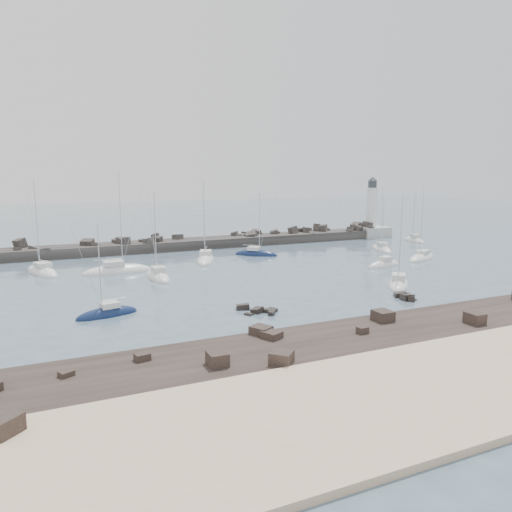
{
  "coord_description": "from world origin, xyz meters",
  "views": [
    {
      "loc": [
        -26.23,
        -56.5,
        15.05
      ],
      "look_at": [
        5.32,
        12.0,
        2.26
      ],
      "focal_mm": 35.0,
      "sensor_mm": 36.0,
      "label": 1
    }
  ],
  "objects_px": {
    "lighthouse": "(371,223)",
    "sailboat_7": "(256,255)",
    "sailboat_5": "(206,260)",
    "sailboat_6": "(398,285)",
    "sailboat_9": "(382,250)",
    "sailboat_4": "(117,272)",
    "sailboat_11": "(414,241)",
    "sailboat_10": "(422,258)",
    "sailboat_1": "(42,272)",
    "sailboat_3": "(158,277)",
    "sailboat_2": "(107,314)",
    "sailboat_8": "(384,265)"
  },
  "relations": [
    {
      "from": "sailboat_2",
      "to": "sailboat_4",
      "type": "bearing_deg",
      "value": 78.15
    },
    {
      "from": "sailboat_4",
      "to": "sailboat_7",
      "type": "bearing_deg",
      "value": 12.08
    },
    {
      "from": "sailboat_5",
      "to": "sailboat_6",
      "type": "xyz_separation_m",
      "value": [
        17.32,
        -28.32,
        -0.0
      ]
    },
    {
      "from": "sailboat_11",
      "to": "sailboat_6",
      "type": "bearing_deg",
      "value": -134.68
    },
    {
      "from": "sailboat_1",
      "to": "sailboat_7",
      "type": "distance_m",
      "value": 35.98
    },
    {
      "from": "sailboat_3",
      "to": "sailboat_6",
      "type": "xyz_separation_m",
      "value": [
        27.93,
        -18.35,
        -0.0
      ]
    },
    {
      "from": "sailboat_7",
      "to": "sailboat_1",
      "type": "bearing_deg",
      "value": -177.8
    },
    {
      "from": "sailboat_2",
      "to": "sailboat_10",
      "type": "height_order",
      "value": "sailboat_10"
    },
    {
      "from": "sailboat_6",
      "to": "sailboat_9",
      "type": "xyz_separation_m",
      "value": [
        17.54,
        25.37,
        -0.01
      ]
    },
    {
      "from": "sailboat_7",
      "to": "sailboat_11",
      "type": "xyz_separation_m",
      "value": [
        38.78,
        1.84,
        0.02
      ]
    },
    {
      "from": "sailboat_6",
      "to": "sailboat_8",
      "type": "xyz_separation_m",
      "value": [
        7.35,
        12.06,
        -0.01
      ]
    },
    {
      "from": "lighthouse",
      "to": "sailboat_1",
      "type": "distance_m",
      "value": 73.25
    },
    {
      "from": "sailboat_4",
      "to": "sailboat_8",
      "type": "bearing_deg",
      "value": -17.81
    },
    {
      "from": "sailboat_1",
      "to": "sailboat_10",
      "type": "distance_m",
      "value": 62.19
    },
    {
      "from": "lighthouse",
      "to": "sailboat_1",
      "type": "relative_size",
      "value": 0.97
    },
    {
      "from": "sailboat_3",
      "to": "sailboat_9",
      "type": "distance_m",
      "value": 46.0
    },
    {
      "from": "sailboat_7",
      "to": "sailboat_11",
      "type": "relative_size",
      "value": 1.1
    },
    {
      "from": "sailboat_4",
      "to": "sailboat_11",
      "type": "xyz_separation_m",
      "value": [
        64.4,
        7.32,
        0.01
      ]
    },
    {
      "from": "sailboat_10",
      "to": "sailboat_11",
      "type": "relative_size",
      "value": 1.2
    },
    {
      "from": "sailboat_1",
      "to": "sailboat_4",
      "type": "relative_size",
      "value": 0.92
    },
    {
      "from": "sailboat_5",
      "to": "sailboat_7",
      "type": "relative_size",
      "value": 1.17
    },
    {
      "from": "sailboat_2",
      "to": "sailboat_4",
      "type": "distance_m",
      "value": 23.5
    },
    {
      "from": "lighthouse",
      "to": "sailboat_7",
      "type": "height_order",
      "value": "lighthouse"
    },
    {
      "from": "sailboat_5",
      "to": "sailboat_9",
      "type": "bearing_deg",
      "value": -4.84
    },
    {
      "from": "sailboat_3",
      "to": "sailboat_4",
      "type": "distance_m",
      "value": 8.0
    },
    {
      "from": "sailboat_1",
      "to": "sailboat_3",
      "type": "height_order",
      "value": "sailboat_1"
    },
    {
      "from": "lighthouse",
      "to": "sailboat_2",
      "type": "bearing_deg",
      "value": -147.83
    },
    {
      "from": "sailboat_5",
      "to": "sailboat_11",
      "type": "xyz_separation_m",
      "value": [
        49.16,
        3.89,
        0.0
      ]
    },
    {
      "from": "sailboat_1",
      "to": "lighthouse",
      "type": "bearing_deg",
      "value": 11.47
    },
    {
      "from": "sailboat_10",
      "to": "sailboat_5",
      "type": "bearing_deg",
      "value": 158.64
    },
    {
      "from": "sailboat_5",
      "to": "sailboat_8",
      "type": "bearing_deg",
      "value": -33.38
    },
    {
      "from": "sailboat_5",
      "to": "lighthouse",
      "type": "bearing_deg",
      "value": 18.24
    },
    {
      "from": "sailboat_8",
      "to": "sailboat_9",
      "type": "relative_size",
      "value": 0.84
    },
    {
      "from": "sailboat_7",
      "to": "sailboat_10",
      "type": "height_order",
      "value": "sailboat_10"
    },
    {
      "from": "sailboat_8",
      "to": "sailboat_10",
      "type": "distance_m",
      "value": 10.6
    },
    {
      "from": "sailboat_1",
      "to": "sailboat_5",
      "type": "distance_m",
      "value": 25.58
    },
    {
      "from": "sailboat_1",
      "to": "sailboat_7",
      "type": "xyz_separation_m",
      "value": [
        35.95,
        1.38,
        -0.0
      ]
    },
    {
      "from": "sailboat_10",
      "to": "sailboat_11",
      "type": "height_order",
      "value": "sailboat_10"
    },
    {
      "from": "sailboat_3",
      "to": "sailboat_8",
      "type": "xyz_separation_m",
      "value": [
        35.27,
        -6.29,
        -0.01
      ]
    },
    {
      "from": "sailboat_4",
      "to": "sailboat_11",
      "type": "height_order",
      "value": "sailboat_4"
    },
    {
      "from": "sailboat_3",
      "to": "sailboat_9",
      "type": "bearing_deg",
      "value": 8.77
    },
    {
      "from": "sailboat_6",
      "to": "sailboat_11",
      "type": "distance_m",
      "value": 45.29
    },
    {
      "from": "sailboat_3",
      "to": "sailboat_10",
      "type": "height_order",
      "value": "sailboat_10"
    },
    {
      "from": "sailboat_4",
      "to": "sailboat_11",
      "type": "bearing_deg",
      "value": 6.49
    },
    {
      "from": "sailboat_4",
      "to": "sailboat_10",
      "type": "height_order",
      "value": "sailboat_4"
    },
    {
      "from": "sailboat_1",
      "to": "sailboat_7",
      "type": "relative_size",
      "value": 1.2
    },
    {
      "from": "sailboat_1",
      "to": "sailboat_4",
      "type": "bearing_deg",
      "value": -21.66
    },
    {
      "from": "sailboat_9",
      "to": "sailboat_10",
      "type": "xyz_separation_m",
      "value": [
        0.09,
        -10.71,
        -0.01
      ]
    },
    {
      "from": "sailboat_2",
      "to": "sailboat_3",
      "type": "distance_m",
      "value": 18.99
    },
    {
      "from": "sailboat_5",
      "to": "sailboat_7",
      "type": "height_order",
      "value": "sailboat_5"
    }
  ]
}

